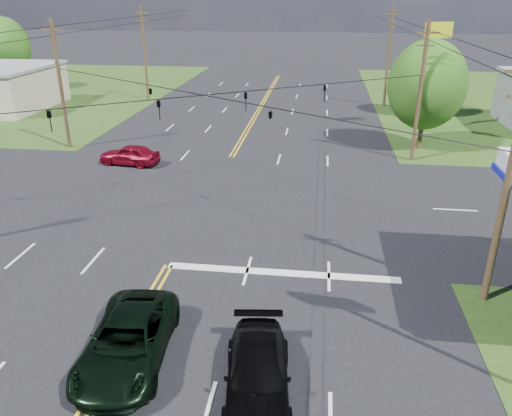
# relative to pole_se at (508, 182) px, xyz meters

# --- Properties ---
(ground) EXTENTS (280.00, 280.00, 0.00)m
(ground) POSITION_rel_pole_se_xyz_m (-13.00, 9.00, -4.92)
(ground) COLOR black
(ground) RESTS_ON ground
(stop_bar) EXTENTS (10.00, 0.50, 0.02)m
(stop_bar) POSITION_rel_pole_se_xyz_m (-8.00, 1.00, -4.92)
(stop_bar) COLOR silver
(stop_bar) RESTS_ON ground
(pole_se) EXTENTS (1.60, 0.28, 9.50)m
(pole_se) POSITION_rel_pole_se_xyz_m (0.00, 0.00, 0.00)
(pole_se) COLOR #45361D
(pole_se) RESTS_ON ground
(pole_nw) EXTENTS (1.60, 0.28, 9.50)m
(pole_nw) POSITION_rel_pole_se_xyz_m (-26.00, 18.00, 0.00)
(pole_nw) COLOR #45361D
(pole_nw) RESTS_ON ground
(pole_ne) EXTENTS (1.60, 0.28, 9.50)m
(pole_ne) POSITION_rel_pole_se_xyz_m (0.00, 18.00, 0.00)
(pole_ne) COLOR #45361D
(pole_ne) RESTS_ON ground
(pole_left_far) EXTENTS (1.60, 0.28, 10.00)m
(pole_left_far) POSITION_rel_pole_se_xyz_m (-26.00, 37.00, 0.25)
(pole_left_far) COLOR #45361D
(pole_left_far) RESTS_ON ground
(pole_right_far) EXTENTS (1.60, 0.28, 10.00)m
(pole_right_far) POSITION_rel_pole_se_xyz_m (0.00, 37.00, 0.25)
(pole_right_far) COLOR #45361D
(pole_right_far) RESTS_ON ground
(span_wire_signals) EXTENTS (26.00, 18.00, 1.13)m
(span_wire_signals) POSITION_rel_pole_se_xyz_m (-13.00, 9.00, 1.08)
(span_wire_signals) COLOR black
(span_wire_signals) RESTS_ON ground
(power_lines) EXTENTS (26.04, 100.00, 0.64)m
(power_lines) POSITION_rel_pole_se_xyz_m (-13.00, 7.00, 3.68)
(power_lines) COLOR black
(power_lines) RESTS_ON ground
(tree_right_a) EXTENTS (5.70, 5.70, 8.18)m
(tree_right_a) POSITION_rel_pole_se_xyz_m (1.00, 21.00, -0.05)
(tree_right_a) COLOR #45361D
(tree_right_a) RESTS_ON ground
(tree_right_b) EXTENTS (4.94, 4.94, 7.09)m
(tree_right_b) POSITION_rel_pole_se_xyz_m (3.50, 33.00, -0.70)
(tree_right_b) COLOR #45361D
(tree_right_b) RESTS_ON ground
(tree_far_l) EXTENTS (6.08, 6.08, 8.72)m
(tree_far_l) POSITION_rel_pole_se_xyz_m (-45.00, 41.00, 0.28)
(tree_far_l) COLOR #45361D
(tree_far_l) RESTS_ON ground
(pickup_dkgreen) EXTENTS (2.91, 5.58, 1.50)m
(pickup_dkgreen) POSITION_rel_pole_se_xyz_m (-12.50, -5.15, -4.16)
(pickup_dkgreen) COLOR black
(pickup_dkgreen) RESTS_ON ground
(suv_black) EXTENTS (2.45, 4.94, 1.38)m
(suv_black) POSITION_rel_pole_se_xyz_m (-8.17, -6.04, -4.23)
(suv_black) COLOR black
(suv_black) RESTS_ON ground
(sedan_red) EXTENTS (4.33, 2.16, 1.42)m
(sedan_red) POSITION_rel_pole_se_xyz_m (-19.77, 14.50, -4.21)
(sedan_red) COLOR maroon
(sedan_red) RESTS_ON ground
(polesign_ne) EXTENTS (2.36, 1.21, 8.98)m
(polesign_ne) POSITION_rel_pole_se_xyz_m (2.42, 26.37, 2.21)
(polesign_ne) COLOR #A5A5AA
(polesign_ne) RESTS_ON ground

